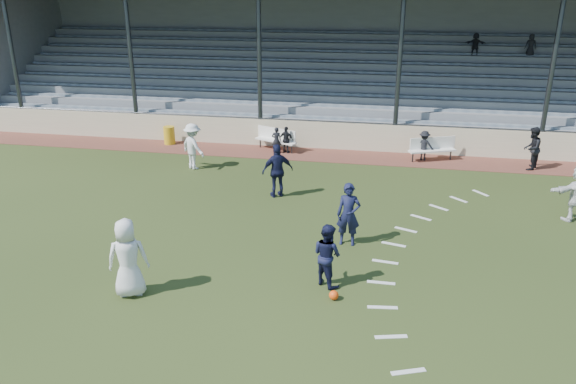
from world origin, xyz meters
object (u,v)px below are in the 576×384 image
object	(u,v)px
trash_bin	(169,135)
football	(334,295)
official	(532,148)
player_white_lead	(128,258)
player_navy_lead	(349,215)
bench_left	(276,137)
bench_right	(432,147)

from	to	relation	value
trash_bin	football	world-z (taller)	trash_bin
football	official	world-z (taller)	official
trash_bin	official	xyz separation A→B (m)	(15.47, -0.78, 0.45)
trash_bin	football	bearing A→B (deg)	-53.26
trash_bin	player_white_lead	size ratio (longest dim) A/B	0.42
trash_bin	player_white_lead	bearing A→B (deg)	-72.09
trash_bin	football	xyz separation A→B (m)	(8.89, -11.90, -0.31)
football	trash_bin	bearing A→B (deg)	126.74
player_navy_lead	official	size ratio (longest dim) A/B	1.07
player_white_lead	official	size ratio (longest dim) A/B	1.14
bench_left	trash_bin	size ratio (longest dim) A/B	2.46
football	player_white_lead	world-z (taller)	player_white_lead
bench_right	football	size ratio (longest dim) A/B	8.71
bench_left	bench_right	xyz separation A→B (m)	(6.70, -0.26, 0.00)
official	bench_left	bearing A→B (deg)	-69.25
player_navy_lead	official	xyz separation A→B (m)	(6.53, 8.07, -0.04)
bench_left	official	bearing A→B (deg)	18.95
bench_left	football	xyz separation A→B (m)	(3.89, -11.92, -0.47)
bench_right	player_white_lead	xyz separation A→B (m)	(-7.64, -12.31, 0.39)
football	bench_right	bearing A→B (deg)	76.43
bench_left	official	size ratio (longest dim) A/B	1.17
trash_bin	player_navy_lead	xyz separation A→B (m)	(8.94, -8.85, 0.49)
trash_bin	player_navy_lead	distance (m)	12.59
trash_bin	player_navy_lead	bearing A→B (deg)	-44.71
player_navy_lead	official	world-z (taller)	player_navy_lead
bench_left	official	distance (m)	10.50
bench_left	bench_right	size ratio (longest dim) A/B	1.00
player_white_lead	trash_bin	bearing A→B (deg)	-92.27
bench_right	player_white_lead	bearing A→B (deg)	-144.47
official	football	bearing A→B (deg)	-5.53
bench_left	player_navy_lead	bearing A→B (deg)	-42.75
player_navy_lead	bench_right	bearing A→B (deg)	71.72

